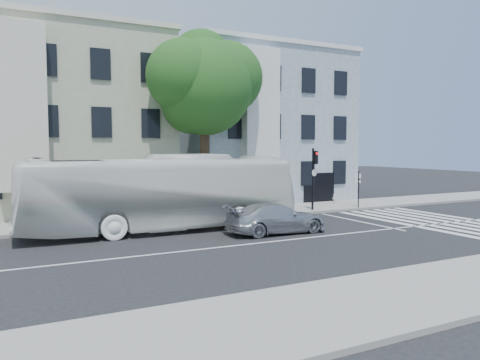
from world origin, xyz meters
TOP-DOWN VIEW (x-y plane):
  - ground at (0.00, 0.00)m, footprint 120.00×120.00m
  - sidewalk_far at (0.00, 8.00)m, footprint 80.00×4.00m
  - sidewalk_near at (0.00, -8.00)m, footprint 80.00×4.00m
  - building_left at (-7.00, 15.00)m, footprint 12.00×10.00m
  - building_right at (7.00, 15.00)m, footprint 12.00×10.00m
  - street_tree at (0.06, 8.74)m, footprint 7.30×5.90m
  - bus at (-3.86, 4.71)m, footprint 3.29×13.26m
  - sedan at (0.68, 1.64)m, footprint 2.12×4.89m
  - hedge at (-1.53, 6.30)m, footprint 8.46×2.79m
  - traffic_signal at (6.43, 6.54)m, footprint 0.41×0.52m
  - fire_hydrant at (9.73, 8.58)m, footprint 0.38×0.23m
  - far_sign_pole at (9.69, 6.23)m, footprint 0.42×0.20m

SIDE VIEW (x-z plane):
  - ground at x=0.00m, z-range 0.00..0.00m
  - sidewalk_far at x=0.00m, z-range 0.00..0.15m
  - sidewalk_near at x=0.00m, z-range 0.00..0.15m
  - hedge at x=-1.53m, z-range 0.15..0.85m
  - fire_hydrant at x=9.73m, z-range 0.16..0.85m
  - sedan at x=0.68m, z-range 0.00..1.40m
  - far_sign_pole at x=9.69m, z-range 0.48..2.84m
  - bus at x=-3.86m, z-range 0.00..3.68m
  - traffic_signal at x=6.43m, z-range 0.58..4.54m
  - building_left at x=-7.00m, z-range 0.00..11.00m
  - building_right at x=7.00m, z-range 0.00..11.00m
  - street_tree at x=0.06m, z-range 2.28..13.38m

